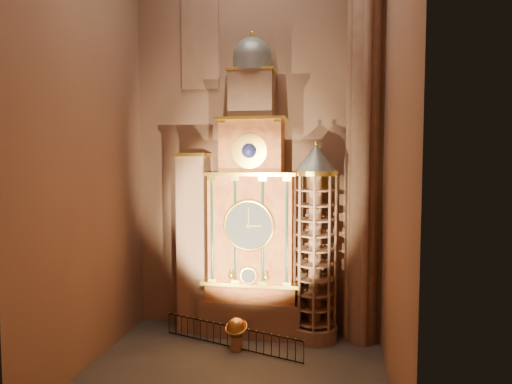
% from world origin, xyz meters
% --- Properties ---
extents(floor, '(14.00, 14.00, 0.00)m').
position_xyz_m(floor, '(0.00, 0.00, 0.00)').
color(floor, '#383330').
rests_on(floor, ground).
extents(wall_back, '(22.00, 0.00, 22.00)m').
position_xyz_m(wall_back, '(0.00, 6.00, 11.00)').
color(wall_back, '#8D664C').
rests_on(wall_back, floor).
extents(wall_left, '(0.00, 22.00, 22.00)m').
position_xyz_m(wall_left, '(-7.00, 0.00, 11.00)').
color(wall_left, '#8D664C').
rests_on(wall_left, floor).
extents(wall_right, '(0.00, 22.00, 22.00)m').
position_xyz_m(wall_right, '(7.00, 0.00, 11.00)').
color(wall_right, '#8D664C').
rests_on(wall_right, floor).
extents(astronomical_clock, '(5.60, 2.41, 16.70)m').
position_xyz_m(astronomical_clock, '(0.00, 4.96, 6.68)').
color(astronomical_clock, '#8C634C').
rests_on(astronomical_clock, floor).
extents(portrait_tower, '(1.80, 1.60, 10.20)m').
position_xyz_m(portrait_tower, '(-3.40, 4.98, 5.15)').
color(portrait_tower, '#8C634C').
rests_on(portrait_tower, floor).
extents(stair_turret, '(2.50, 2.50, 10.80)m').
position_xyz_m(stair_turret, '(3.50, 4.70, 5.27)').
color(stair_turret, '#8C634C').
rests_on(stair_turret, floor).
extents(gothic_pier, '(2.04, 2.04, 22.00)m').
position_xyz_m(gothic_pier, '(6.10, 5.00, 11.00)').
color(gothic_pier, '#8C634C').
rests_on(gothic_pier, floor).
extents(stained_glass_window, '(2.20, 0.14, 5.20)m').
position_xyz_m(stained_glass_window, '(-3.20, 5.92, 16.50)').
color(stained_glass_window, navy).
rests_on(stained_glass_window, wall_back).
extents(celestial_globe, '(1.38, 1.33, 1.69)m').
position_xyz_m(celestial_globe, '(-0.41, 2.61, 1.01)').
color(celestial_globe, '#8C634C').
rests_on(celestial_globe, floor).
extents(iron_railing, '(7.77, 2.74, 1.13)m').
position_xyz_m(iron_railing, '(-0.73, 2.74, 0.62)').
color(iron_railing, black).
rests_on(iron_railing, floor).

